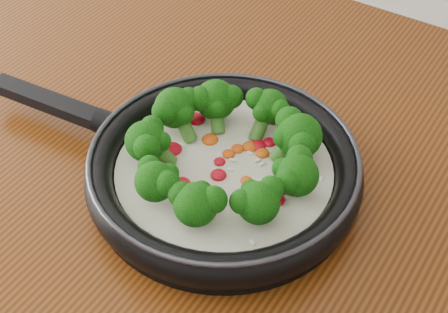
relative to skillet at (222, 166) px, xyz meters
The scene contains 1 object.
skillet is the anchor object (origin of this frame).
Camera 1 is at (0.24, 0.58, 1.46)m, focal length 53.95 mm.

